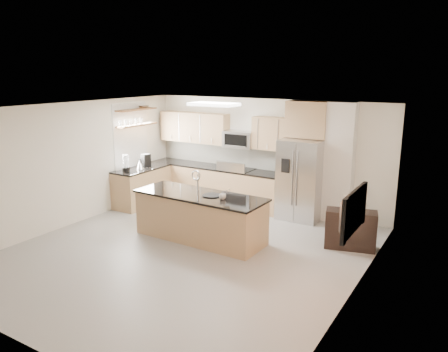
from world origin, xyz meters
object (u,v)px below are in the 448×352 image
Objects in this scene: bowl at (144,106)px; island at (200,217)px; television at (346,210)px; platter at (212,195)px; microwave at (239,139)px; kettle at (140,164)px; refrigerator at (301,180)px; range at (237,187)px; cup at (223,197)px; blender at (126,165)px; flower_vase at (355,194)px; coffee_maker at (146,160)px; credenza at (351,230)px.

island is at bearing -29.73° from bowl.
bowl is at bearing 67.08° from television.
platter is 3.62m from bowl.
platter is 0.33× the size of television.
microwave is 2.32× the size of bowl.
refrigerator is at bearing 16.88° from kettle.
range is 8.75× the size of cup.
microwave reaches higher than blender.
cup is at bearing -153.92° from flower_vase.
platter is (-0.96, -2.15, 0.03)m from refrigerator.
refrigerator is 1.65× the size of television.
range is at bearing 48.36° from television.
range is 2.34m from coffee_maker.
kettle reaches higher than cup.
blender is 1.31× the size of coffee_maker.
refrigerator reaches higher than blender.
blender is at bearing 169.91° from credenza.
flower_vase is at bearing 26.08° from cup.
refrigerator is at bearing 73.41° from cup.
kettle reaches higher than range.
kettle is (-3.02, 1.12, 0.07)m from cup.
range reaches higher than credenza.
cup is (-0.67, -2.23, 0.07)m from refrigerator.
blender is (-2.07, -1.58, 0.62)m from range.
credenza is 5.24m from blender.
refrigerator is 5.44× the size of bowl.
television is at bearing -18.21° from platter.
bowl reaches higher than range.
range is at bearing 16.93° from bowl.
platter is 3.09m from coffee_maker.
range is at bearing 22.54° from coffee_maker.
kettle is at bearing 159.73° from cup.
flower_vase is (2.69, 1.00, 0.61)m from island.
television is at bearing -58.96° from refrigerator.
bowl is at bearing 115.12° from kettle.
cup is 0.40× the size of bowl.
blender is (-2.07, -1.71, -0.53)m from microwave.
island reaches higher than coffee_maker.
cup is (0.54, -0.05, 0.50)m from island.
credenza is 5.25m from coffee_maker.
range is 3.31m from credenza.
range is at bearing -90.00° from microwave.
credenza is at bearing 11.98° from television.
refrigerator is at bearing 62.37° from island.
coffee_maker is (-0.02, 0.72, -0.03)m from blender.
bowl reaches higher than cup.
coffee_maker is 5.25m from flower_vase.
platter is 0.53× the size of flower_vase.
microwave is at bearing 32.47° from kettle.
kettle is at bearing 159.26° from platter.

